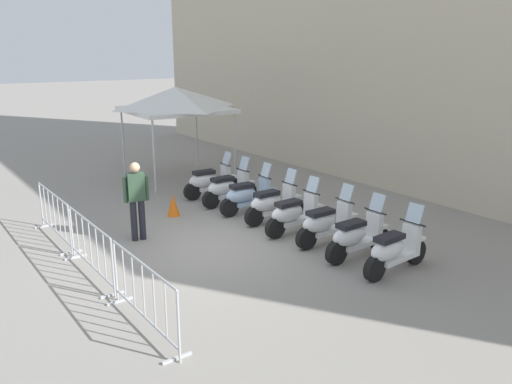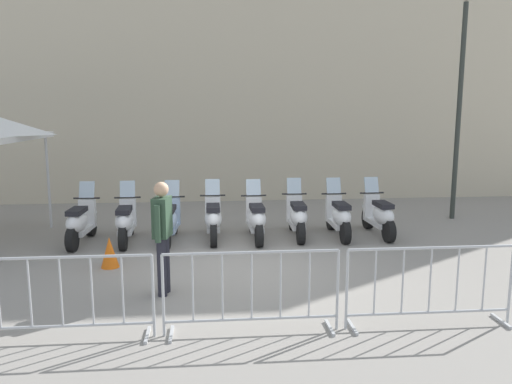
{
  "view_description": "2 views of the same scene",
  "coord_description": "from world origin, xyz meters",
  "px_view_note": "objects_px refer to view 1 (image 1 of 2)",
  "views": [
    {
      "loc": [
        9.16,
        -4.72,
        4.03
      ],
      "look_at": [
        -0.41,
        1.41,
        0.87
      ],
      "focal_mm": 36.22,
      "sensor_mm": 36.0,
      "label": 1
    },
    {
      "loc": [
        0.02,
        -8.5,
        2.82
      ],
      "look_at": [
        0.32,
        1.37,
        1.14
      ],
      "focal_mm": 35.26,
      "sensor_mm": 36.0,
      "label": 2
    }
  ],
  "objects_px": {
    "motorcycle_0": "(210,181)",
    "motorcycle_5": "(326,224)",
    "motorcycle_6": "(356,236)",
    "canopy_tent": "(176,99)",
    "barrier_segment_2": "(144,296)",
    "officer_near_row_end": "(137,197)",
    "motorcycle_1": "(228,188)",
    "motorcycle_3": "(272,204)",
    "barrier_segment_1": "(90,249)",
    "motorcycle_7": "(394,250)",
    "motorcycle_4": "(294,214)",
    "motorcycle_2": "(248,196)",
    "barrier_segment_0": "(55,216)",
    "traffic_cone": "(173,205)"
  },
  "relations": [
    {
      "from": "motorcycle_4",
      "to": "motorcycle_6",
      "type": "relative_size",
      "value": 1.0
    },
    {
      "from": "traffic_cone",
      "to": "barrier_segment_2",
      "type": "bearing_deg",
      "value": -28.32
    },
    {
      "from": "motorcycle_3",
      "to": "motorcycle_5",
      "type": "xyz_separation_m",
      "value": [
        1.82,
        0.14,
        0.0
      ]
    },
    {
      "from": "motorcycle_1",
      "to": "barrier_segment_0",
      "type": "bearing_deg",
      "value": -87.03
    },
    {
      "from": "motorcycle_1",
      "to": "traffic_cone",
      "type": "relative_size",
      "value": 3.14
    },
    {
      "from": "barrier_segment_1",
      "to": "traffic_cone",
      "type": "bearing_deg",
      "value": 132.32
    },
    {
      "from": "motorcycle_5",
      "to": "barrier_segment_1",
      "type": "relative_size",
      "value": 0.78
    },
    {
      "from": "canopy_tent",
      "to": "officer_near_row_end",
      "type": "bearing_deg",
      "value": -33.42
    },
    {
      "from": "motorcycle_6",
      "to": "barrier_segment_2",
      "type": "relative_size",
      "value": 0.78
    },
    {
      "from": "motorcycle_3",
      "to": "barrier_segment_0",
      "type": "relative_size",
      "value": 0.78
    },
    {
      "from": "motorcycle_1",
      "to": "motorcycle_2",
      "type": "xyz_separation_m",
      "value": [
        0.9,
        0.06,
        0.0
      ]
    },
    {
      "from": "motorcycle_1",
      "to": "motorcycle_6",
      "type": "relative_size",
      "value": 1.0
    },
    {
      "from": "motorcycle_6",
      "to": "barrier_segment_1",
      "type": "distance_m",
      "value": 5.07
    },
    {
      "from": "officer_near_row_end",
      "to": "motorcycle_4",
      "type": "bearing_deg",
      "value": 64.13
    },
    {
      "from": "motorcycle_6",
      "to": "barrier_segment_2",
      "type": "distance_m",
      "value": 4.53
    },
    {
      "from": "motorcycle_3",
      "to": "barrier_segment_0",
      "type": "bearing_deg",
      "value": -108.77
    },
    {
      "from": "motorcycle_0",
      "to": "officer_near_row_end",
      "type": "xyz_separation_m",
      "value": [
        2.15,
        -2.88,
        0.53
      ]
    },
    {
      "from": "motorcycle_5",
      "to": "barrier_segment_2",
      "type": "xyz_separation_m",
      "value": [
        1.21,
        -4.52,
        0.07
      ]
    },
    {
      "from": "motorcycle_6",
      "to": "barrier_segment_2",
      "type": "bearing_deg",
      "value": -86.24
    },
    {
      "from": "motorcycle_5",
      "to": "motorcycle_7",
      "type": "bearing_deg",
      "value": 2.61
    },
    {
      "from": "motorcycle_0",
      "to": "motorcycle_3",
      "type": "distance_m",
      "value": 2.74
    },
    {
      "from": "motorcycle_5",
      "to": "barrier_segment_1",
      "type": "distance_m",
      "value": 4.78
    },
    {
      "from": "motorcycle_4",
      "to": "motorcycle_5",
      "type": "height_order",
      "value": "same"
    },
    {
      "from": "motorcycle_1",
      "to": "canopy_tent",
      "type": "relative_size",
      "value": 0.59
    },
    {
      "from": "barrier_segment_0",
      "to": "motorcycle_4",
      "type": "bearing_deg",
      "value": 61.53
    },
    {
      "from": "motorcycle_0",
      "to": "motorcycle_5",
      "type": "xyz_separation_m",
      "value": [
        4.55,
        0.4,
        0.0
      ]
    },
    {
      "from": "motorcycle_0",
      "to": "motorcycle_6",
      "type": "relative_size",
      "value": 1.0
    },
    {
      "from": "motorcycle_4",
      "to": "barrier_segment_1",
      "type": "xyz_separation_m",
      "value": [
        -0.19,
        -4.47,
        0.07
      ]
    },
    {
      "from": "barrier_segment_0",
      "to": "traffic_cone",
      "type": "bearing_deg",
      "value": 93.2
    },
    {
      "from": "motorcycle_0",
      "to": "motorcycle_4",
      "type": "bearing_deg",
      "value": 3.39
    },
    {
      "from": "motorcycle_1",
      "to": "barrier_segment_1",
      "type": "distance_m",
      "value": 5.0
    },
    {
      "from": "motorcycle_5",
      "to": "barrier_segment_2",
      "type": "distance_m",
      "value": 4.68
    },
    {
      "from": "officer_near_row_end",
      "to": "barrier_segment_2",
      "type": "bearing_deg",
      "value": -18.97
    },
    {
      "from": "motorcycle_3",
      "to": "barrier_segment_1",
      "type": "height_order",
      "value": "motorcycle_3"
    },
    {
      "from": "motorcycle_1",
      "to": "motorcycle_4",
      "type": "distance_m",
      "value": 2.73
    },
    {
      "from": "motorcycle_6",
      "to": "canopy_tent",
      "type": "relative_size",
      "value": 0.59
    },
    {
      "from": "motorcycle_0",
      "to": "officer_near_row_end",
      "type": "relative_size",
      "value": 0.99
    },
    {
      "from": "motorcycle_6",
      "to": "motorcycle_4",
      "type": "bearing_deg",
      "value": -174.1
    },
    {
      "from": "motorcycle_5",
      "to": "barrier_segment_2",
      "type": "bearing_deg",
      "value": -74.97
    },
    {
      "from": "motorcycle_3",
      "to": "barrier_segment_1",
      "type": "relative_size",
      "value": 0.78
    },
    {
      "from": "motorcycle_5",
      "to": "barrier_segment_2",
      "type": "relative_size",
      "value": 0.78
    },
    {
      "from": "motorcycle_7",
      "to": "officer_near_row_end",
      "type": "distance_m",
      "value": 5.42
    },
    {
      "from": "barrier_segment_2",
      "to": "motorcycle_6",
      "type": "bearing_deg",
      "value": 93.76
    },
    {
      "from": "motorcycle_0",
      "to": "officer_near_row_end",
      "type": "bearing_deg",
      "value": -53.24
    },
    {
      "from": "traffic_cone",
      "to": "motorcycle_2",
      "type": "bearing_deg",
      "value": 63.6
    },
    {
      "from": "motorcycle_2",
      "to": "motorcycle_4",
      "type": "bearing_deg",
      "value": 2.85
    },
    {
      "from": "motorcycle_5",
      "to": "barrier_segment_1",
      "type": "xyz_separation_m",
      "value": [
        -1.09,
        -4.65,
        0.07
      ]
    },
    {
      "from": "motorcycle_2",
      "to": "barrier_segment_1",
      "type": "distance_m",
      "value": 4.67
    },
    {
      "from": "motorcycle_1",
      "to": "canopy_tent",
      "type": "distance_m",
      "value": 3.99
    },
    {
      "from": "traffic_cone",
      "to": "canopy_tent",
      "type": "bearing_deg",
      "value": 153.52
    }
  ]
}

